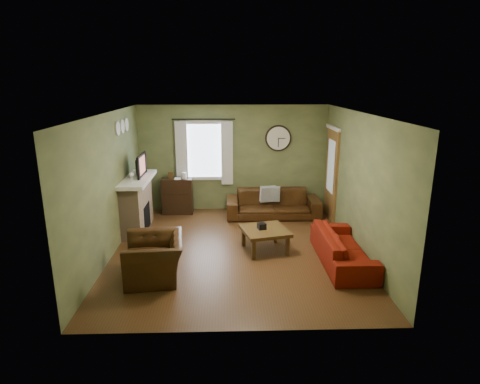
{
  "coord_description": "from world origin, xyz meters",
  "views": [
    {
      "loc": [
        -0.14,
        -7.14,
        3.15
      ],
      "look_at": [
        0.1,
        0.4,
        1.05
      ],
      "focal_mm": 30.0,
      "sensor_mm": 36.0,
      "label": 1
    }
  ],
  "objects_px": {
    "bookshelf": "(178,196)",
    "sofa_brown": "(273,203)",
    "sofa_red": "(343,248)",
    "armchair": "(154,258)",
    "coffee_table": "(265,240)"
  },
  "relations": [
    {
      "from": "bookshelf",
      "to": "coffee_table",
      "type": "xyz_separation_m",
      "value": [
        1.93,
        -2.31,
        -0.22
      ]
    },
    {
      "from": "sofa_brown",
      "to": "sofa_red",
      "type": "xyz_separation_m",
      "value": [
        0.96,
        -2.56,
        -0.04
      ]
    },
    {
      "from": "bookshelf",
      "to": "sofa_brown",
      "type": "height_order",
      "value": "bookshelf"
    },
    {
      "from": "bookshelf",
      "to": "sofa_red",
      "type": "relative_size",
      "value": 0.45
    },
    {
      "from": "sofa_red",
      "to": "coffee_table",
      "type": "xyz_separation_m",
      "value": [
        -1.34,
        0.56,
        -0.07
      ]
    },
    {
      "from": "bookshelf",
      "to": "armchair",
      "type": "xyz_separation_m",
      "value": [
        0.01,
        -3.33,
        -0.09
      ]
    },
    {
      "from": "sofa_brown",
      "to": "armchair",
      "type": "distance_m",
      "value": 3.79
    },
    {
      "from": "sofa_brown",
      "to": "armchair",
      "type": "relative_size",
      "value": 2.07
    },
    {
      "from": "bookshelf",
      "to": "armchair",
      "type": "distance_m",
      "value": 3.34
    },
    {
      "from": "sofa_brown",
      "to": "sofa_red",
      "type": "distance_m",
      "value": 2.74
    },
    {
      "from": "sofa_brown",
      "to": "sofa_red",
      "type": "bearing_deg",
      "value": -69.39
    },
    {
      "from": "bookshelf",
      "to": "sofa_red",
      "type": "height_order",
      "value": "bookshelf"
    },
    {
      "from": "bookshelf",
      "to": "armchair",
      "type": "relative_size",
      "value": 0.82
    },
    {
      "from": "sofa_brown",
      "to": "armchair",
      "type": "xyz_separation_m",
      "value": [
        -2.29,
        -3.03,
        0.02
      ]
    },
    {
      "from": "sofa_brown",
      "to": "coffee_table",
      "type": "xyz_separation_m",
      "value": [
        -0.37,
        -2.0,
        -0.1
      ]
    }
  ]
}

